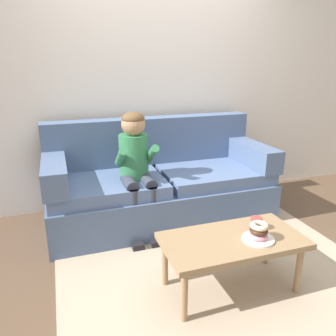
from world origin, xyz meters
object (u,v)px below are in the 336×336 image
(person_child, at_px, (136,162))
(mug, at_px, (256,223))
(donut, at_px, (258,236))
(toy_controller, at_px, (245,239))
(couch, at_px, (159,185))
(coffee_table, at_px, (232,244))

(person_child, xyz_separation_m, mug, (0.62, -0.97, -0.23))
(mug, bearing_deg, donut, -117.19)
(donut, xyz_separation_m, mug, (0.07, 0.13, 0.01))
(toy_controller, bearing_deg, mug, -116.80)
(couch, xyz_separation_m, toy_controller, (0.57, -0.71, -0.32))
(couch, bearing_deg, coffee_table, -84.26)
(person_child, bearing_deg, couch, 37.13)
(person_child, xyz_separation_m, donut, (0.55, -1.10, -0.24))
(couch, distance_m, donut, 1.34)
(mug, bearing_deg, toy_controller, 63.55)
(coffee_table, distance_m, toy_controller, 0.76)
(person_child, height_order, donut, person_child)
(mug, bearing_deg, coffee_table, -165.24)
(coffee_table, distance_m, donut, 0.18)
(coffee_table, bearing_deg, couch, 95.74)
(donut, distance_m, mug, 0.15)
(donut, height_order, mug, mug)
(mug, height_order, toy_controller, mug)
(coffee_table, bearing_deg, mug, 14.76)
(couch, xyz_separation_m, person_child, (-0.28, -0.21, 0.32))
(toy_controller, bearing_deg, person_child, 149.13)
(coffee_table, xyz_separation_m, toy_controller, (0.45, 0.53, -0.33))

